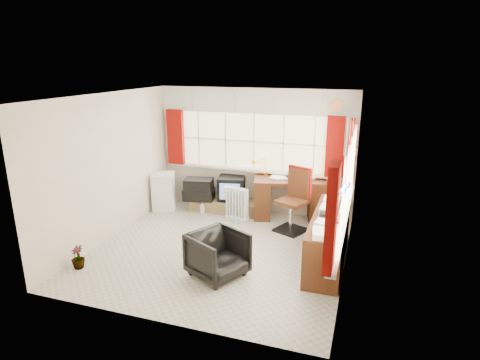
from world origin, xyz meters
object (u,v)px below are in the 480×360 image
at_px(desk_lamp, 266,162).
at_px(crt_tv, 232,188).
at_px(desk, 289,196).
at_px(office_chair, 218,255).
at_px(credenza, 329,237).
at_px(task_chair, 296,197).
at_px(radiator, 237,207).
at_px(tv_bench, 225,205).
at_px(mini_fridge, 164,191).

relative_size(desk_lamp, crt_tv, 0.64).
bearing_deg(desk, crt_tv, -179.53).
bearing_deg(office_chair, credenza, -28.75).
height_order(task_chair, credenza, task_chair).
relative_size(office_chair, radiator, 1.10).
xyz_separation_m(desk, office_chair, (-0.51, -2.57, -0.11)).
relative_size(task_chair, radiator, 1.77).
height_order(desk, task_chair, task_chair).
height_order(desk_lamp, tv_bench, desk_lamp).
distance_m(task_chair, tv_bench, 1.70).
xyz_separation_m(credenza, crt_tv, (-2.15, 1.59, 0.10)).
xyz_separation_m(desk_lamp, task_chair, (0.74, -0.67, -0.45)).
xyz_separation_m(radiator, mini_fridge, (-1.67, 0.14, 0.12)).
distance_m(tv_bench, crt_tv, 0.40).
bearing_deg(desk_lamp, desk, -12.86).
xyz_separation_m(desk, crt_tv, (-1.20, -0.01, 0.05)).
xyz_separation_m(desk_lamp, mini_fridge, (-2.07, -0.47, -0.68)).
bearing_deg(desk, mini_fridge, -172.21).
xyz_separation_m(radiator, tv_bench, (-0.42, 0.42, -0.15)).
relative_size(desk, crt_tv, 2.48).
distance_m(desk_lamp, office_chair, 2.79).
height_order(task_chair, office_chair, task_chair).
xyz_separation_m(task_chair, crt_tv, (-1.43, 0.54, -0.13)).
bearing_deg(task_chair, tv_bench, 163.14).
bearing_deg(task_chair, radiator, 177.27).
bearing_deg(crt_tv, office_chair, -74.87).
bearing_deg(mini_fridge, tv_bench, 12.37).
height_order(desk_lamp, radiator, desk_lamp).
distance_m(office_chair, crt_tv, 2.66).
bearing_deg(credenza, radiator, 149.39).
relative_size(radiator, crt_tv, 1.09).
xyz_separation_m(desk, radiator, (-0.92, -0.50, -0.18)).
bearing_deg(credenza, mini_fridge, 160.55).
height_order(desk, crt_tv, desk).
bearing_deg(desk_lamp, task_chair, -42.24).
bearing_deg(tv_bench, task_chair, -16.86).
height_order(desk_lamp, crt_tv, desk_lamp).
distance_m(desk_lamp, crt_tv, 0.91).
distance_m(desk, task_chair, 0.62).
xyz_separation_m(task_chair, office_chair, (-0.73, -2.02, -0.29)).
distance_m(desk_lamp, tv_bench, 1.27).
relative_size(office_chair, credenza, 0.37).
distance_m(task_chair, mini_fridge, 2.83).
distance_m(desk, desk_lamp, 0.82).
distance_m(desk, office_chair, 2.62).
bearing_deg(office_chair, desk, 16.29).
relative_size(task_chair, office_chair, 1.60).
bearing_deg(credenza, task_chair, 124.48).
relative_size(credenza, crt_tv, 3.28).
height_order(task_chair, crt_tv, task_chair).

